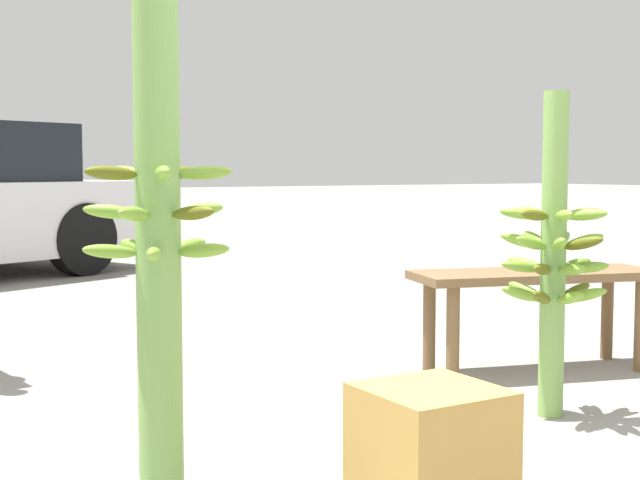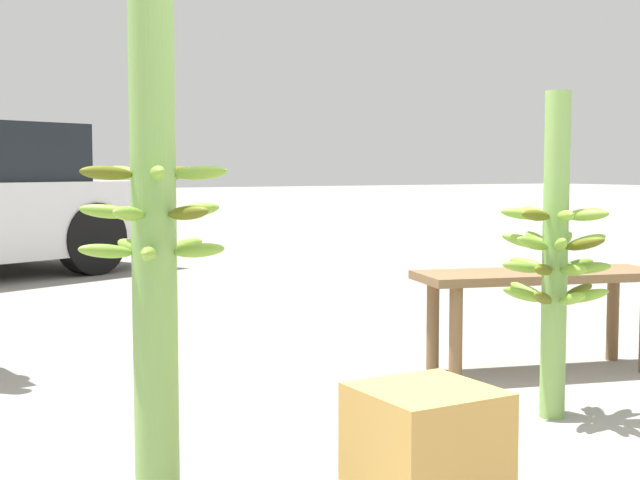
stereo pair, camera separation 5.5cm
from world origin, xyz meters
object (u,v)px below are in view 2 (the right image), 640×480
Objects in this scene: banana_stalk_center at (555,255)px; market_bench at (540,288)px; produce_crate at (426,451)px; banana_stalk_left at (154,251)px.

market_bench is at bearing 50.15° from banana_stalk_center.
market_bench is at bearing 37.12° from produce_crate.
banana_stalk_center is 0.82m from market_bench.
banana_stalk_left is 0.94m from produce_crate.
banana_stalk_left is at bearing -175.84° from banana_stalk_center.
produce_crate is at bearing -33.40° from banana_stalk_left.
produce_crate is at bearing -151.89° from banana_stalk_center.
market_bench reaches higher than produce_crate.
market_bench is at bearing 18.71° from banana_stalk_left.
banana_stalk_left is at bearing 146.60° from produce_crate.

